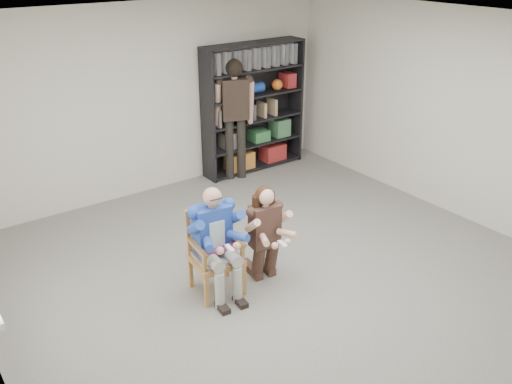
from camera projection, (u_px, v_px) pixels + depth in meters
room_shell at (308, 176)px, 5.39m from camera, size 6.00×7.00×2.80m
floor at (302, 292)px, 5.98m from camera, size 6.00×7.00×0.01m
armchair at (216, 253)px, 5.81m from camera, size 0.61×0.60×0.96m
seated_man at (216, 242)px, 5.75m from camera, size 0.62×0.80×1.24m
kneeling_woman at (266, 235)px, 5.99m from camera, size 0.56×0.81×1.14m
bookshelf at (254, 108)px, 8.86m from camera, size 1.80×0.38×2.10m
standing_man at (235, 121)px, 8.51m from camera, size 0.67×0.51×1.92m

